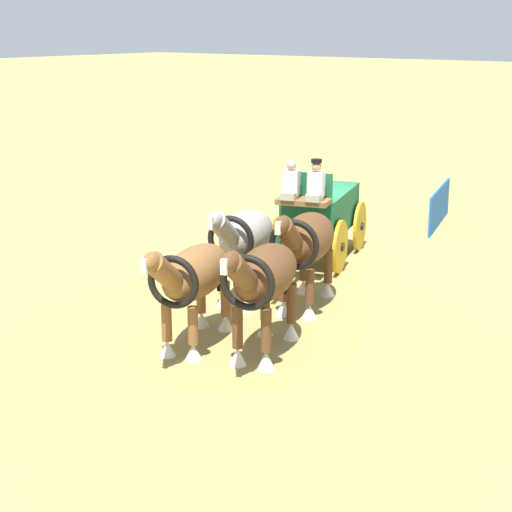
{
  "coord_description": "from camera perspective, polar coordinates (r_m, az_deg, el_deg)",
  "views": [
    {
      "loc": [
        16.43,
        10.4,
        5.56
      ],
      "look_at": [
        4.18,
        1.17,
        1.2
      ],
      "focal_mm": 57.25,
      "sensor_mm": 36.0,
      "label": 1
    }
  ],
  "objects": [
    {
      "name": "ground_plane",
      "position": [
        20.22,
        4.48,
        -0.14
      ],
      "size": [
        220.0,
        220.0,
        0.0
      ],
      "primitive_type": "plane",
      "color": "#9E8C4C"
    },
    {
      "name": "show_wagon",
      "position": [
        19.76,
        4.42,
        3.01
      ],
      "size": [
        5.59,
        2.53,
        2.71
      ],
      "color": "#195B38",
      "rests_on": "ground"
    },
    {
      "name": "draft_horse_rear_off",
      "position": [
        16.68,
        -0.84,
        1.28
      ],
      "size": [
        2.99,
        1.51,
        2.23
      ],
      "color": "#9E998E",
      "rests_on": "ground"
    },
    {
      "name": "draft_horse_lead_near",
      "position": [
        13.89,
        0.5,
        -1.58
      ],
      "size": [
        3.04,
        1.5,
        2.27
      ],
      "color": "brown",
      "rests_on": "ground"
    },
    {
      "name": "sponsor_banner",
      "position": [
        23.96,
        12.69,
        3.42
      ],
      "size": [
        3.1,
        0.93,
        1.1
      ],
      "primitive_type": "cube",
      "rotation": [
        0.0,
        0.0,
        0.27
      ],
      "color": "#1959B2",
      "rests_on": "ground"
    },
    {
      "name": "draft_horse_lead_off",
      "position": [
        14.37,
        -4.42,
        -1.44
      ],
      "size": [
        3.12,
        1.51,
        2.15
      ],
      "color": "brown",
      "rests_on": "ground"
    },
    {
      "name": "draft_horse_rear_near",
      "position": [
        16.29,
        3.47,
        0.97
      ],
      "size": [
        3.04,
        1.56,
        2.25
      ],
      "color": "brown",
      "rests_on": "ground"
    }
  ]
}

